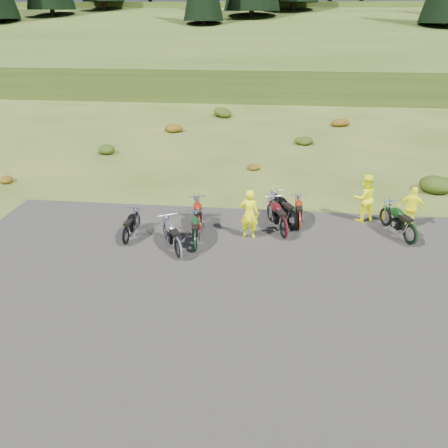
# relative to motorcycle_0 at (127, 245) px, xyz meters

# --- Properties ---
(ground) EXTENTS (300.00, 300.00, 0.00)m
(ground) POSITION_rel_motorcycle_0_xyz_m (4.40, -0.47, 0.00)
(ground) COLOR #334517
(ground) RESTS_ON ground
(gravel_pad) EXTENTS (20.00, 12.00, 0.04)m
(gravel_pad) POSITION_rel_motorcycle_0_xyz_m (4.40, -2.47, 0.00)
(gravel_pad) COLOR black
(gravel_pad) RESTS_ON ground
(hill_slope) EXTENTS (300.00, 45.97, 9.37)m
(hill_slope) POSITION_rel_motorcycle_0_xyz_m (4.40, 49.53, 0.00)
(hill_slope) COLOR #304216
(hill_slope) RESTS_ON ground
(hill_plateau) EXTENTS (300.00, 90.00, 9.17)m
(hill_plateau) POSITION_rel_motorcycle_0_xyz_m (4.40, 109.53, 0.00)
(hill_plateau) COLOR #304216
(hill_plateau) RESTS_ON ground
(shrub_0) EXTENTS (0.77, 0.77, 0.45)m
(shrub_0) POSITION_rel_motorcycle_0_xyz_m (-7.60, 5.53, 0.23)
(shrub_0) COLOR #6B380D
(shrub_0) RESTS_ON ground
(shrub_1) EXTENTS (1.03, 1.03, 0.61)m
(shrub_1) POSITION_rel_motorcycle_0_xyz_m (-4.70, 10.83, 0.31)
(shrub_1) COLOR #1D370D
(shrub_1) RESTS_ON ground
(shrub_2) EXTENTS (1.30, 1.30, 0.77)m
(shrub_2) POSITION_rel_motorcycle_0_xyz_m (-1.80, 16.13, 0.38)
(shrub_2) COLOR #6B380D
(shrub_2) RESTS_ON ground
(shrub_3) EXTENTS (1.56, 1.56, 0.92)m
(shrub_3) POSITION_rel_motorcycle_0_xyz_m (1.10, 21.43, 0.46)
(shrub_3) COLOR #1D370D
(shrub_3) RESTS_ON ground
(shrub_4) EXTENTS (0.77, 0.77, 0.45)m
(shrub_4) POSITION_rel_motorcycle_0_xyz_m (4.00, 8.73, 0.23)
(shrub_4) COLOR #6B380D
(shrub_4) RESTS_ON ground
(shrub_5) EXTENTS (1.03, 1.03, 0.61)m
(shrub_5) POSITION_rel_motorcycle_0_xyz_m (6.90, 14.03, 0.31)
(shrub_5) COLOR #1D370D
(shrub_5) RESTS_ON ground
(shrub_6) EXTENTS (1.30, 1.30, 0.77)m
(shrub_6) POSITION_rel_motorcycle_0_xyz_m (9.80, 19.33, 0.38)
(shrub_6) COLOR #6B380D
(shrub_6) RESTS_ON ground
(shrub_7) EXTENTS (1.56, 1.56, 0.92)m
(shrub_7) POSITION_rel_motorcycle_0_xyz_m (12.70, 6.63, 0.46)
(shrub_7) COLOR #1D370D
(shrub_7) RESTS_ON ground
(motorcycle_0) EXTENTS (0.66, 1.87, 0.97)m
(motorcycle_0) POSITION_rel_motorcycle_0_xyz_m (0.00, 0.00, 0.00)
(motorcycle_0) COLOR black
(motorcycle_0) RESTS_ON ground
(motorcycle_1) EXTENTS (1.15, 2.23, 1.11)m
(motorcycle_1) POSITION_rel_motorcycle_0_xyz_m (2.46, 0.91, 0.00)
(motorcycle_1) COLOR maroon
(motorcycle_1) RESTS_ON ground
(motorcycle_2) EXTENTS (0.95, 2.06, 1.04)m
(motorcycle_2) POSITION_rel_motorcycle_0_xyz_m (2.49, -0.19, 0.00)
(motorcycle_2) COLOR black
(motorcycle_2) RESTS_ON ground
(motorcycle_3) EXTENTS (1.65, 2.21, 1.12)m
(motorcycle_3) POSITION_rel_motorcycle_0_xyz_m (2.03, -0.78, 0.00)
(motorcycle_3) COLOR silver
(motorcycle_3) RESTS_ON ground
(motorcycle_4) EXTENTS (1.43, 2.37, 1.18)m
(motorcycle_4) POSITION_rel_motorcycle_0_xyz_m (5.51, 1.06, 0.00)
(motorcycle_4) COLOR #480C12
(motorcycle_4) RESTS_ON ground
(motorcycle_5) EXTENTS (1.66, 2.28, 1.15)m
(motorcycle_5) POSITION_rel_motorcycle_0_xyz_m (5.83, 1.80, 0.00)
(motorcycle_5) COLOR black
(motorcycle_5) RESTS_ON ground
(motorcycle_6) EXTENTS (0.66, 1.91, 1.00)m
(motorcycle_6) POSITION_rel_motorcycle_0_xyz_m (6.10, 1.86, 0.00)
(motorcycle_6) COLOR maroon
(motorcycle_6) RESTS_ON ground
(motorcycle_7) EXTENTS (1.49, 2.39, 1.19)m
(motorcycle_7) POSITION_rel_motorcycle_0_xyz_m (9.89, 1.06, 0.00)
(motorcycle_7) COLOR black
(motorcycle_7) RESTS_ON ground
(person_middle) EXTENTS (0.75, 0.57, 1.84)m
(person_middle) POSITION_rel_motorcycle_0_xyz_m (4.26, 0.99, 0.92)
(person_middle) COLOR #F5F80D
(person_middle) RESTS_ON ground
(person_right_a) EXTENTS (1.11, 0.99, 1.89)m
(person_right_a) POSITION_rel_motorcycle_0_xyz_m (8.58, 2.91, 0.95)
(person_right_a) COLOR #F5F80D
(person_right_a) RESTS_ON ground
(person_right_b) EXTENTS (1.04, 0.68, 1.65)m
(person_right_b) POSITION_rel_motorcycle_0_xyz_m (10.24, 2.43, 0.82)
(person_right_b) COLOR #F5F80D
(person_right_b) RESTS_ON ground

